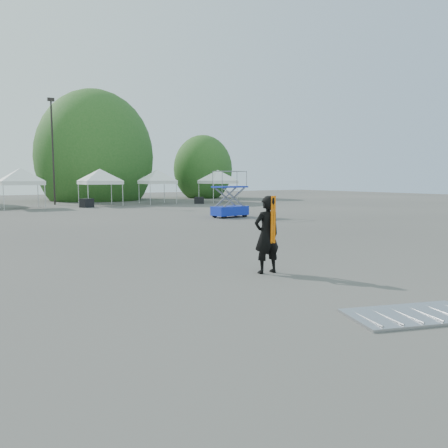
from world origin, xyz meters
TOP-DOWN VIEW (x-y plane):
  - ground at (0.00, 0.00)m, footprint 120.00×120.00m
  - light_pole_east at (3.00, 32.00)m, footprint 0.60×0.25m
  - tree_mid_e at (9.00, 39.00)m, footprint 5.12×5.12m
  - tree_far_e at (22.00, 37.00)m, footprint 3.84×3.84m
  - tent_e at (-0.38, 28.13)m, footprint 4.55×4.55m
  - tent_f at (6.25, 28.54)m, footprint 4.66×4.66m
  - tent_g at (11.93, 28.60)m, footprint 4.16×4.16m
  - tent_h at (18.13, 27.35)m, footprint 4.36×4.36m
  - man at (1.10, -2.06)m, footprint 0.78×0.55m
  - scissor_lift at (9.41, 12.10)m, footprint 2.37×1.35m
  - barrier_mid at (1.04, -6.35)m, footprint 2.62×1.89m
  - crate_mid at (4.44, 26.56)m, footprint 1.21×1.10m
  - crate_east at (15.19, 26.13)m, footprint 1.00×0.88m

SIDE VIEW (x-z plane):
  - ground at x=0.00m, z-range 0.00..0.00m
  - barrier_mid at x=1.04m, z-range 0.00..0.08m
  - crate_east at x=15.19m, z-range 0.00..0.65m
  - crate_mid at x=4.44m, z-range 0.00..0.76m
  - man at x=1.10m, z-range 0.00..2.04m
  - scissor_lift at x=9.41m, z-range 0.01..2.94m
  - tent_g at x=11.93m, z-range 1.12..5.00m
  - tent_h at x=18.13m, z-range 1.12..5.00m
  - tent_e at x=-0.38m, z-range 1.12..5.00m
  - tent_f at x=6.25m, z-range 1.12..5.00m
  - tree_far_e at x=22.00m, z-range 0.70..6.55m
  - tree_mid_e at x=9.00m, z-range 0.94..8.74m
  - light_pole_east at x=3.00m, z-range 0.62..10.42m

